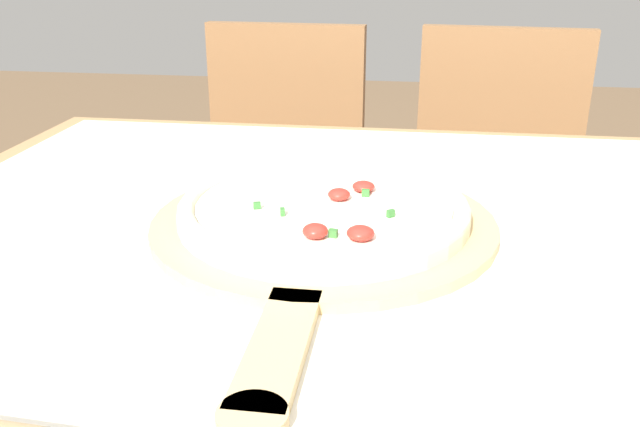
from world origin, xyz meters
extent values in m
cube|color=#A87F51|center=(0.00, 0.00, 0.74)|extent=(1.16, 1.05, 0.03)
cylinder|color=#A87F51|center=(-0.52, 0.47, 0.36)|extent=(0.06, 0.06, 0.72)
cube|color=white|center=(0.00, 0.00, 0.76)|extent=(1.08, 0.97, 0.00)
cylinder|color=tan|center=(-0.03, 0.04, 0.76)|extent=(0.39, 0.39, 0.01)
cube|color=tan|center=(-0.03, -0.21, 0.76)|extent=(0.04, 0.17, 0.01)
cylinder|color=tan|center=(-0.03, -0.30, 0.76)|extent=(0.05, 0.05, 0.01)
cylinder|color=beige|center=(-0.03, 0.04, 0.78)|extent=(0.33, 0.33, 0.02)
torus|color=beige|center=(-0.03, 0.04, 0.79)|extent=(0.33, 0.33, 0.02)
cylinder|color=white|center=(-0.03, 0.04, 0.79)|extent=(0.29, 0.29, 0.00)
ellipsoid|color=red|center=(-0.03, -0.05, 0.80)|extent=(0.03, 0.03, 0.01)
ellipsoid|color=red|center=(0.01, 0.09, 0.80)|extent=(0.03, 0.03, 0.01)
ellipsoid|color=red|center=(-0.02, 0.06, 0.80)|extent=(0.03, 0.03, 0.01)
ellipsoid|color=red|center=(0.02, -0.05, 0.80)|extent=(0.03, 0.03, 0.01)
cube|color=#387533|center=(-0.01, -0.05, 0.79)|extent=(0.01, 0.01, 0.01)
cube|color=#387533|center=(0.01, 0.07, 0.79)|extent=(0.01, 0.01, 0.01)
cube|color=#387533|center=(-0.07, 0.00, 0.79)|extent=(0.01, 0.01, 0.01)
cube|color=#387533|center=(-0.10, 0.01, 0.79)|extent=(0.01, 0.01, 0.01)
cube|color=#387533|center=(0.04, 0.01, 0.79)|extent=(0.01, 0.01, 0.01)
cube|color=brown|center=(-0.26, 0.75, 0.44)|extent=(0.42, 0.42, 0.02)
cube|color=brown|center=(-0.25, 0.94, 0.67)|extent=(0.38, 0.06, 0.44)
cylinder|color=brown|center=(-0.43, 0.60, 0.21)|extent=(0.04, 0.04, 0.43)
cylinder|color=brown|center=(-0.11, 0.58, 0.21)|extent=(0.04, 0.04, 0.43)
cylinder|color=brown|center=(-0.41, 0.92, 0.21)|extent=(0.04, 0.04, 0.43)
cylinder|color=brown|center=(-0.09, 0.90, 0.21)|extent=(0.04, 0.04, 0.43)
cube|color=brown|center=(0.24, 0.75, 0.44)|extent=(0.44, 0.44, 0.02)
cube|color=brown|center=(0.26, 0.93, 0.67)|extent=(0.38, 0.07, 0.44)
cylinder|color=brown|center=(0.07, 0.61, 0.21)|extent=(0.04, 0.04, 0.43)
cylinder|color=brown|center=(0.38, 0.58, 0.21)|extent=(0.04, 0.04, 0.43)
cylinder|color=brown|center=(0.10, 0.93, 0.21)|extent=(0.04, 0.04, 0.43)
cylinder|color=brown|center=(0.42, 0.90, 0.21)|extent=(0.04, 0.04, 0.43)
camera|label=1|loc=(0.07, -0.66, 1.06)|focal=38.00mm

